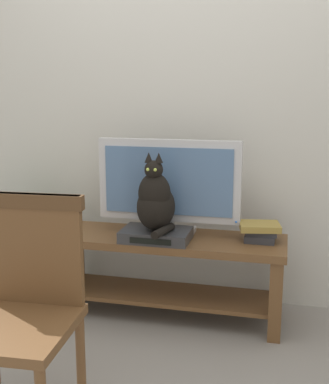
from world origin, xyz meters
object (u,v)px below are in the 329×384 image
object	(u,v)px
tv	(169,185)
media_box	(156,235)
potted_plant	(13,238)
cat	(156,201)
tv_stand	(166,261)
book_stack	(260,231)
wooden_chair	(21,297)

from	to	relation	value
tv	media_box	bearing A→B (deg)	-105.55
tv	potted_plant	bearing A→B (deg)	-173.00
tv	cat	size ratio (longest dim) A/B	1.89
tv_stand	potted_plant	xyz separation A→B (m)	(-0.97, -0.06, 0.09)
media_box	book_stack	world-z (taller)	book_stack
tv	book_stack	distance (m)	0.59
cat	book_stack	bearing A→B (deg)	13.71
tv	wooden_chair	world-z (taller)	tv
media_box	tv_stand	bearing A→B (deg)	65.39
cat	potted_plant	distance (m)	0.98
tv_stand	cat	size ratio (longest dim) A/B	3.09
tv_stand	media_box	world-z (taller)	media_box
media_box	wooden_chair	xyz separation A→B (m)	(-0.30, -1.00, 0.01)
media_box	wooden_chair	world-z (taller)	wooden_chair
media_box	cat	world-z (taller)	cat
book_stack	potted_plant	bearing A→B (deg)	-176.16
tv	cat	xyz separation A→B (m)	(-0.04, -0.16, -0.07)
potted_plant	wooden_chair	bearing A→B (deg)	-58.28
potted_plant	media_box	bearing A→B (deg)	-1.63
tv	potted_plant	distance (m)	1.04
media_box	wooden_chair	size ratio (longest dim) A/B	0.42
cat	book_stack	size ratio (longest dim) A/B	1.78
cat	book_stack	distance (m)	0.62
tv	tv_stand	bearing A→B (deg)	-90.03
wooden_chair	potted_plant	xyz separation A→B (m)	(-0.63, 1.02, -0.11)
tv_stand	media_box	xyz separation A→B (m)	(-0.04, -0.09, 0.18)
media_box	cat	distance (m)	0.20
potted_plant	tv_stand	bearing A→B (deg)	3.65
tv_stand	cat	world-z (taller)	cat
cat	tv	bearing A→B (deg)	76.07
tv	potted_plant	size ratio (longest dim) A/B	1.18
tv_stand	wooden_chair	size ratio (longest dim) A/B	1.48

